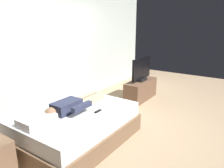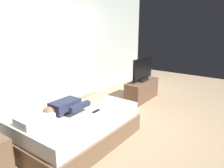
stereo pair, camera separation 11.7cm
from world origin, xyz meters
The scene contains 8 objects.
ground_plane centered at (0.00, 0.00, 0.00)m, with size 10.00×10.00×0.00m, color tan.
back_wall centered at (0.40, 1.73, 1.40)m, with size 6.40×0.10×2.80m, color silver.
bed centered at (-0.93, 0.41, 0.26)m, with size 1.95×1.64×0.54m.
pillow centered at (-1.59, 0.41, 0.60)m, with size 0.48×0.34×0.12m, color white.
person centered at (-0.90, 0.38, 0.62)m, with size 1.26×0.46×0.18m.
remote centered at (-0.75, -0.02, 0.55)m, with size 0.15×0.04×0.02m, color black.
tv_stand centered at (1.51, 0.35, 0.25)m, with size 1.10×0.40×0.50m, color brown.
tv centered at (1.51, 0.35, 0.78)m, with size 0.88×0.20×0.59m.
Camera 2 is at (-3.21, -2.14, 1.94)m, focal length 34.52 mm.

